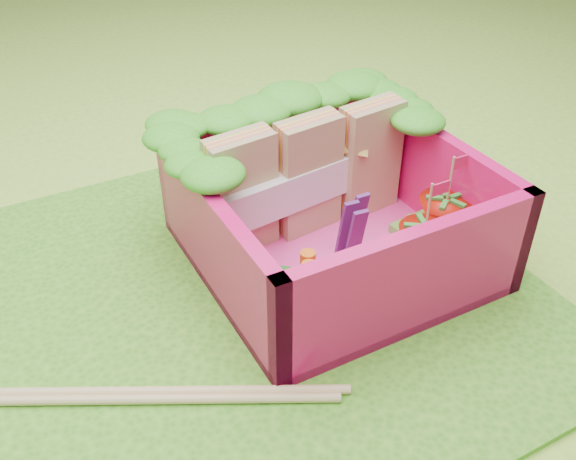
# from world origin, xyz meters

# --- Properties ---
(ground) EXTENTS (14.00, 14.00, 0.00)m
(ground) POSITION_xyz_m (0.00, 0.00, 0.00)
(ground) COLOR #7FC036
(ground) RESTS_ON ground
(placemat) EXTENTS (2.60, 2.60, 0.03)m
(placemat) POSITION_xyz_m (0.00, 0.00, 0.01)
(placemat) COLOR #429020
(placemat) RESTS_ON ground
(bento_floor) EXTENTS (1.30, 1.30, 0.05)m
(bento_floor) POSITION_xyz_m (0.50, 0.03, 0.06)
(bento_floor) COLOR #FE40A1
(bento_floor) RESTS_ON placemat
(bento_box) EXTENTS (1.30, 1.30, 0.55)m
(bento_box) POSITION_xyz_m (0.50, 0.03, 0.31)
(bento_box) COLOR #DF1261
(bento_box) RESTS_ON placemat
(lettuce_ruffle) EXTENTS (1.43, 0.83, 0.11)m
(lettuce_ruffle) POSITION_xyz_m (0.50, 0.50, 0.64)
(lettuce_ruffle) COLOR #24961B
(lettuce_ruffle) RESTS_ON bento_box
(sandwich_stack) EXTENTS (1.11, 0.30, 0.61)m
(sandwich_stack) POSITION_xyz_m (0.50, 0.27, 0.38)
(sandwich_stack) COLOR tan
(sandwich_stack) RESTS_ON bento_floor
(broccoli) EXTENTS (0.32, 0.32, 0.24)m
(broccoli) POSITION_xyz_m (0.01, -0.32, 0.25)
(broccoli) COLOR #568C44
(broccoli) RESTS_ON bento_floor
(carrot_sticks) EXTENTS (0.10, 0.13, 0.24)m
(carrot_sticks) POSITION_xyz_m (0.20, -0.25, 0.20)
(carrot_sticks) COLOR orange
(carrot_sticks) RESTS_ON bento_floor
(purple_wedges) EXTENTS (0.15, 0.13, 0.38)m
(purple_wedges) POSITION_xyz_m (0.52, -0.12, 0.27)
(purple_wedges) COLOR #521A5B
(purple_wedges) RESTS_ON bento_floor
(strawberry_left) EXTENTS (0.25, 0.25, 0.49)m
(strawberry_left) POSITION_xyz_m (0.78, -0.32, 0.21)
(strawberry_left) COLOR #BA150B
(strawberry_left) RESTS_ON bento_floor
(strawberry_right) EXTENTS (0.27, 0.27, 0.51)m
(strawberry_right) POSITION_xyz_m (1.00, -0.21, 0.22)
(strawberry_right) COLOR #BA150B
(strawberry_right) RESTS_ON bento_floor
(snap_peas) EXTENTS (0.61, 0.48, 0.05)m
(snap_peas) POSITION_xyz_m (0.84, -0.15, 0.11)
(snap_peas) COLOR #58A534
(snap_peas) RESTS_ON bento_floor
(chopsticks) EXTENTS (2.18, 1.15, 0.04)m
(chopsticks) POSITION_xyz_m (-0.97, -0.22, 0.05)
(chopsticks) COLOR tan
(chopsticks) RESTS_ON placemat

